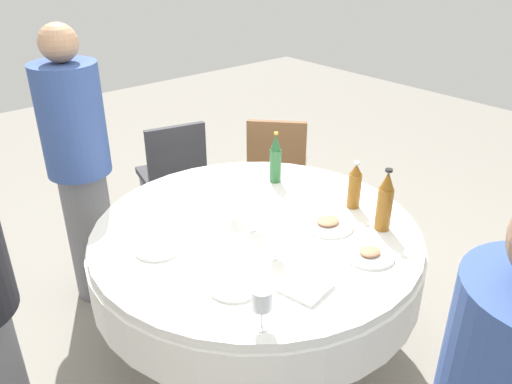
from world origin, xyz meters
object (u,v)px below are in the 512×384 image
Objects in this scene: plate_near at (235,285)px; bottle_green_rear at (276,159)px; plate_west at (328,223)px; chair_outer at (174,170)px; wine_glass_front at (271,205)px; dining_table at (256,253)px; wine_glass_inner at (262,301)px; wine_glass_outer at (233,195)px; chair_front at (277,164)px; wine_glass_mid at (274,236)px; plate_right at (370,254)px; bottle_amber_far at (385,202)px; wine_glass_west at (253,211)px; bottle_amber_east at (355,186)px; plate_south at (158,248)px; person_mid at (80,167)px.

bottle_green_rear is at bearing 38.00° from plate_near.
plate_west is 0.29× the size of chair_outer.
wine_glass_front is at bearing -86.11° from chair_outer.
bottle_green_rear is (0.41, 0.31, 0.28)m from dining_table.
wine_glass_inner reaches higher than plate_west.
wine_glass_outer is 0.18× the size of chair_outer.
plate_near is 1.72m from chair_front.
wine_glass_mid is at bearing -85.92° from chair_front.
plate_right is 0.61m from plate_near.
bottle_amber_far is 0.82m from plate_near.
wine_glass_west is (0.40, 0.52, -0.02)m from wine_glass_inner.
bottle_amber_east is at bearing -19.91° from wine_glass_front.
bottle_amber_east is at bearing -17.54° from plate_south.
wine_glass_inner is 0.27m from plate_near.
wine_glass_mid is 0.17× the size of chair_outer.
person_mid is at bearing 121.97° from bottle_amber_far.
person_mid is (-0.50, 1.00, 0.00)m from wine_glass_front.
chair_front is (0.83, 0.85, -0.31)m from wine_glass_front.
wine_glass_inner is 0.73m from wine_glass_front.
wine_glass_mid is 0.44m from wine_glass_inner.
wine_glass_outer is at bearing -87.08° from person_mid.
chair_outer is at bearing 79.96° from wine_glass_front.
wine_glass_outer is at bearing 129.92° from bottle_amber_far.
wine_glass_inner is (-0.83, -0.84, -0.02)m from bottle_green_rear.
wine_glass_west is 0.57× the size of plate_west.
wine_glass_inner is 0.66× the size of plate_west.
bottle_amber_far is 0.88m from wine_glass_inner.
plate_west is (0.28, -0.36, -0.11)m from wine_glass_outer.
person_mid reaches higher than plate_right.
plate_right is at bearing -79.08° from chair_outer.
wine_glass_west is (-0.46, 0.39, -0.04)m from bottle_amber_far.
dining_table is 5.41× the size of bottle_green_rear.
bottle_green_rear is 1.82× the size of wine_glass_outer.
plate_right is (0.13, -0.49, -0.08)m from wine_glass_front.
plate_right is (-0.23, -0.11, -0.13)m from bottle_amber_far.
wine_glass_outer is at bearing 94.96° from dining_table.
dining_table is at bearing 9.02° from wine_glass_west.
chair_front is (0.92, 0.84, -0.08)m from dining_table.
bottle_amber_east is 0.26m from plate_west.
wine_glass_outer is at bearing 51.96° from plate_near.
chair_front is at bearing -18.22° from chair_outer.
dining_table is at bearing 38.78° from plate_near.
plate_west and plate_right have the same top height.
plate_west is 1.17× the size of plate_right.
plate_south is (-0.86, -0.17, -0.13)m from bottle_green_rear.
wine_glass_outer is 0.10× the size of person_mid.
wine_glass_inner is at bearing -86.96° from chair_front.
plate_right is at bearing 2.41° from wine_glass_inner.
bottle_green_rear reaches higher than plate_west.
bottle_amber_far is at bearing -46.58° from plate_west.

